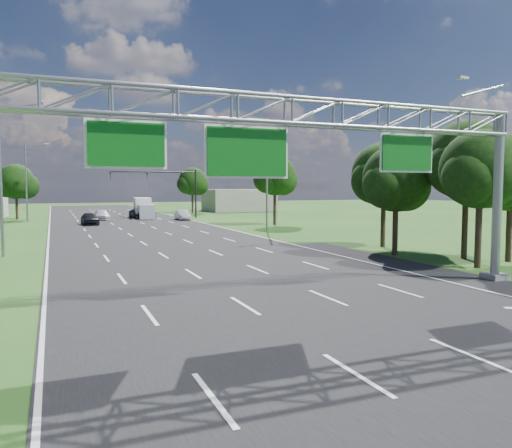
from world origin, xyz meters
TOP-DOWN VIEW (x-y plane):
  - ground at (0.00, 30.00)m, footprint 220.00×220.00m
  - road at (0.00, 30.00)m, footprint 18.00×180.00m
  - road_flare at (10.20, 14.00)m, footprint 3.00×30.00m
  - sign_gantry at (0.33, 12.00)m, footprint 23.50×1.00m
  - traffic_signal at (7.48, 65.00)m, footprint 12.21×0.24m
  - streetlight_l_near at (-11.30, 30.00)m, footprint 2.97×0.22m
  - streetlight_l_far at (-11.30, 65.00)m, footprint 2.97×0.22m
  - streetlight_r_mid at (11.30, 40.00)m, footprint 2.97×0.22m
  - tree_cluster_right at (14.80, 19.19)m, footprint 9.91×14.60m
  - tree_verge_lc at (-12.92, 70.04)m, footprint 5.76×4.80m
  - tree_verge_rd at (16.08, 48.04)m, footprint 5.76×4.80m
  - tree_verge_re at (14.08, 78.04)m, footprint 5.76×4.80m
  - building_right at (24.00, 82.00)m, footprint 12.00×9.00m
  - car_queue_a at (-2.28, 64.80)m, footprint 1.93×4.66m
  - car_queue_b at (3.29, 67.67)m, footprint 2.60×5.07m
  - car_queue_c at (-4.39, 56.29)m, footprint 2.06×4.46m
  - car_queue_d at (8.00, 60.84)m, footprint 1.49×4.14m
  - box_truck at (3.77, 67.42)m, footprint 2.71×7.82m

SIDE VIEW (x-z plane):
  - ground at x=0.00m, z-range 0.00..0.00m
  - road at x=0.00m, z-range -0.01..0.01m
  - road_flare at x=10.20m, z-range -0.01..0.01m
  - car_queue_a at x=-2.28m, z-range 0.00..1.35m
  - car_queue_d at x=8.00m, z-range 0.00..1.36m
  - car_queue_b at x=3.29m, z-range 0.00..1.37m
  - car_queue_c at x=-4.39m, z-range 0.00..1.48m
  - box_truck at x=3.77m, z-range -0.06..2.84m
  - building_right at x=24.00m, z-range 0.00..4.00m
  - tree_verge_lc at x=-12.92m, z-range 1.17..8.79m
  - traffic_signal at x=7.48m, z-range 1.67..8.67m
  - tree_verge_re at x=14.08m, z-range 1.28..9.12m
  - tree_cluster_right at x=14.80m, z-range 0.97..9.65m
  - streetlight_l_near at x=-11.30m, z-range 0.50..10.66m
  - streetlight_l_far at x=-11.30m, z-range 0.50..10.66m
  - streetlight_r_mid at x=11.30m, z-range 0.50..10.66m
  - tree_verge_rd at x=16.08m, z-range 1.49..9.77m
  - sign_gantry at x=0.33m, z-range 2.11..11.67m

